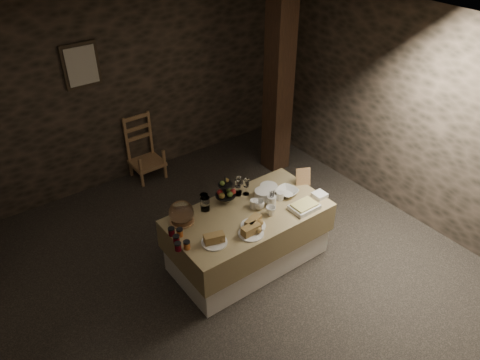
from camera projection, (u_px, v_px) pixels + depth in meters
ground_plane at (209, 283)px, 5.06m from camera, size 5.50×5.00×0.01m
room_shell at (203, 161)px, 4.19m from camera, size 5.52×5.02×2.60m
buffet_table at (248, 233)px, 5.15m from camera, size 1.73×0.92×0.69m
chair at (144, 150)px, 6.62m from camera, size 0.44×0.42×0.72m
timber_column at (279, 84)px, 6.33m from camera, size 0.30×0.30×2.60m
framed_picture at (81, 66)px, 5.65m from camera, size 0.45×0.04×0.55m
plate_stack_a at (263, 194)px, 5.17m from camera, size 0.19×0.19×0.10m
plate_stack_b at (269, 189)px, 5.28m from camera, size 0.20×0.20×0.08m
cutlery_holder at (272, 201)px, 5.05m from camera, size 0.10×0.10×0.12m
cup_a at (259, 205)px, 5.02m from camera, size 0.13×0.13×0.10m
cup_b at (271, 211)px, 4.93m from camera, size 0.14×0.14×0.10m
mug_c at (254, 204)px, 5.04m from camera, size 0.09×0.09×0.09m
mug_d at (280, 196)px, 5.16m from camera, size 0.08×0.08×0.09m
bowl at (287, 192)px, 5.25m from camera, size 0.28×0.28×0.06m
cake_dome at (181, 214)px, 4.80m from camera, size 0.26×0.26×0.26m
fruit_stand at (226, 192)px, 5.08m from camera, size 0.23×0.23×0.32m
bread_platter_left at (214, 240)px, 4.56m from camera, size 0.26×0.26×0.11m
bread_platter_center at (251, 231)px, 4.67m from camera, size 0.26×0.26×0.11m
bread_platter_right at (253, 223)px, 4.77m from camera, size 0.26×0.26×0.11m
jam_jars at (179, 239)px, 4.57m from camera, size 0.18×0.32×0.07m
tart_dish at (304, 207)px, 5.02m from camera, size 0.30×0.22×0.07m
square_dish at (320, 195)px, 5.21m from camera, size 0.14×0.14×0.04m
menu_frame at (303, 177)px, 5.39m from camera, size 0.18×0.14×0.22m
storage_jar_a at (205, 204)px, 4.98m from camera, size 0.10×0.10×0.16m
storage_jar_b at (204, 200)px, 5.06m from camera, size 0.09×0.09×0.14m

